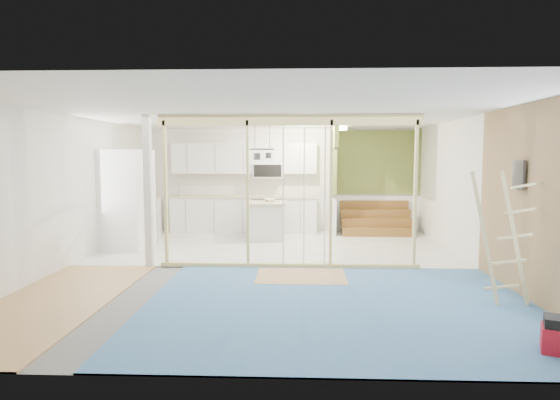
{
  "coord_description": "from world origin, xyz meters",
  "views": [
    {
      "loc": [
        0.46,
        -7.83,
        1.9
      ],
      "look_at": [
        0.12,
        0.6,
        1.11
      ],
      "focal_mm": 30.0,
      "sensor_mm": 36.0,
      "label": 1
    }
  ],
  "objects": [
    {
      "name": "room",
      "position": [
        0.0,
        0.0,
        1.3
      ],
      "size": [
        7.01,
        8.01,
        2.61
      ],
      "color": "slate",
      "rests_on": "ground"
    },
    {
      "name": "floor_overlays",
      "position": [
        0.07,
        0.06,
        0.01
      ],
      "size": [
        7.0,
        8.0,
        0.03
      ],
      "color": "silver",
      "rests_on": "room"
    },
    {
      "name": "stud_frame",
      "position": [
        -0.27,
        -0.0,
        1.61
      ],
      "size": [
        4.66,
        0.14,
        2.6
      ],
      "color": "beige",
      "rests_on": "room"
    },
    {
      "name": "base_cabinets",
      "position": [
        -1.61,
        3.36,
        0.47
      ],
      "size": [
        4.45,
        2.24,
        0.93
      ],
      "color": "white",
      "rests_on": "room"
    },
    {
      "name": "upper_cabinets",
      "position": [
        -0.84,
        3.82,
        1.82
      ],
      "size": [
        3.6,
        0.41,
        0.85
      ],
      "color": "white",
      "rests_on": "room"
    },
    {
      "name": "green_partition",
      "position": [
        2.04,
        3.66,
        0.94
      ],
      "size": [
        2.25,
        1.51,
        2.6
      ],
      "color": "olive",
      "rests_on": "room"
    },
    {
      "name": "pot_rack",
      "position": [
        -0.31,
        1.89,
        2.0
      ],
      "size": [
        0.52,
        0.52,
        0.72
      ],
      "color": "black",
      "rests_on": "room"
    },
    {
      "name": "sheathing_panel",
      "position": [
        3.48,
        -2.0,
        1.3
      ],
      "size": [
        0.02,
        4.0,
        2.6
      ],
      "primitive_type": "cube",
      "color": "#A37758",
      "rests_on": "room"
    },
    {
      "name": "electrical_panel",
      "position": [
        3.43,
        -1.4,
        1.65
      ],
      "size": [
        0.04,
        0.3,
        0.4
      ],
      "primitive_type": "cube",
      "color": "#3B3B40",
      "rests_on": "room"
    },
    {
      "name": "ceiling_light",
      "position": [
        1.4,
        3.0,
        2.54
      ],
      "size": [
        0.32,
        0.32,
        0.08
      ],
      "primitive_type": "cylinder",
      "color": "#FFEABF",
      "rests_on": "room"
    },
    {
      "name": "fridge",
      "position": [
        -3.03,
        1.51,
        1.02
      ],
      "size": [
        0.98,
        0.95,
        2.03
      ],
      "rotation": [
        0.0,
        0.0,
        -0.13
      ],
      "color": "white",
      "rests_on": "room"
    },
    {
      "name": "island",
      "position": [
        -0.31,
        2.7,
        0.43
      ],
      "size": [
        1.0,
        1.0,
        0.87
      ],
      "rotation": [
        0.0,
        0.0,
        0.13
      ],
      "color": "silver",
      "rests_on": "room"
    },
    {
      "name": "bowl",
      "position": [
        -0.2,
        2.82,
        0.91
      ],
      "size": [
        0.36,
        0.36,
        0.07
      ],
      "primitive_type": "imported",
      "rotation": [
        0.0,
        0.0,
        0.4
      ],
      "color": "silver",
      "rests_on": "island"
    },
    {
      "name": "soap_bottle_a",
      "position": [
        -2.5,
        3.76,
        1.07
      ],
      "size": [
        0.13,
        0.13,
        0.28
      ],
      "primitive_type": "imported",
      "rotation": [
        0.0,
        0.0,
        -0.22
      ],
      "color": "#B1B8C5",
      "rests_on": "base_cabinets"
    },
    {
      "name": "soap_bottle_b",
      "position": [
        0.7,
        3.71,
        1.02
      ],
      "size": [
        0.09,
        0.09,
        0.18
      ],
      "primitive_type": "imported",
      "rotation": [
        0.0,
        0.0,
        -0.11
      ],
      "color": "silver",
      "rests_on": "base_cabinets"
    },
    {
      "name": "ladder",
      "position": [
        3.06,
        -1.88,
        0.87
      ],
      "size": [
        0.9,
        0.17,
        1.7
      ],
      "rotation": [
        0.0,
        0.0,
        -0.33
      ],
      "color": "beige",
      "rests_on": "room"
    }
  ]
}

